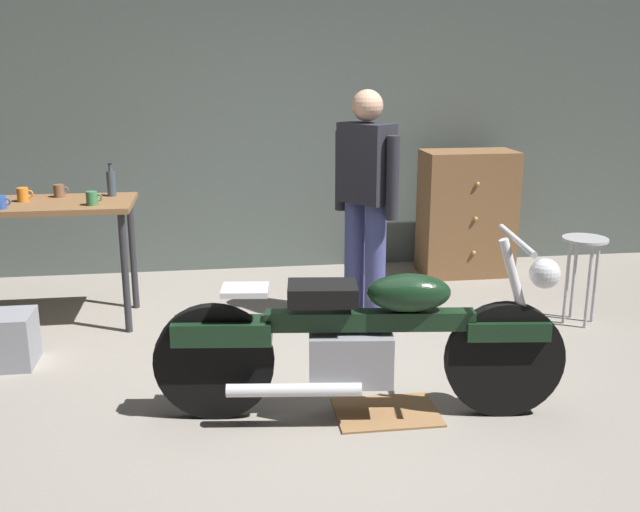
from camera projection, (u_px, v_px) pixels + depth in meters
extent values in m
plane|color=gray|center=(331.00, 397.00, 4.19)|extent=(12.00, 12.00, 0.00)
cube|color=#56605B|center=(283.00, 96.00, 6.46)|extent=(8.00, 0.12, 3.10)
cube|color=brown|center=(39.00, 205.00, 5.13)|extent=(1.30, 0.64, 0.04)
cylinder|color=#2D2D33|center=(125.00, 273.00, 5.08)|extent=(0.05, 0.05, 0.86)
cylinder|color=#2D2D33|center=(133.00, 254.00, 5.58)|extent=(0.05, 0.05, 0.86)
cylinder|color=black|center=(504.00, 360.00, 3.91)|extent=(0.64, 0.15, 0.64)
cylinder|color=black|center=(214.00, 362.00, 3.88)|extent=(0.64, 0.15, 0.64)
cube|color=black|center=(506.00, 329.00, 3.87)|extent=(0.45, 0.19, 0.10)
cube|color=black|center=(222.00, 331.00, 3.84)|extent=(0.54, 0.24, 0.12)
cube|color=gray|center=(350.00, 357.00, 3.89)|extent=(0.47, 0.29, 0.28)
cube|color=black|center=(370.00, 320.00, 3.84)|extent=(1.10, 0.23, 0.10)
ellipsoid|color=black|center=(409.00, 293.00, 3.80)|extent=(0.46, 0.27, 0.20)
cube|color=black|center=(322.00, 293.00, 3.79)|extent=(0.39, 0.28, 0.10)
cube|color=silver|center=(245.00, 290.00, 3.78)|extent=(0.26, 0.23, 0.03)
cylinder|color=silver|center=(520.00, 301.00, 3.83)|extent=(0.27, 0.08, 0.68)
cylinder|color=silver|center=(517.00, 240.00, 3.74)|extent=(0.10, 0.60, 0.03)
sphere|color=silver|center=(545.00, 273.00, 3.79)|extent=(0.16, 0.16, 0.16)
cylinder|color=silver|center=(294.00, 390.00, 3.78)|extent=(0.70, 0.15, 0.07)
cylinder|color=#414780|center=(375.00, 264.00, 5.28)|extent=(0.15, 0.15, 0.88)
cylinder|color=#414780|center=(355.00, 259.00, 5.42)|extent=(0.15, 0.15, 0.88)
cube|color=#26262D|center=(366.00, 163.00, 5.16)|extent=(0.41, 0.44, 0.56)
cylinder|color=#26262D|center=(393.00, 178.00, 5.02)|extent=(0.09, 0.09, 0.58)
cylinder|color=#26262D|center=(341.00, 171.00, 5.34)|extent=(0.09, 0.09, 0.58)
sphere|color=tan|center=(367.00, 105.00, 5.05)|extent=(0.22, 0.22, 0.22)
cylinder|color=#B2B2B7|center=(585.00, 239.00, 5.21)|extent=(0.32, 0.32, 0.02)
cylinder|color=#B2B2B7|center=(595.00, 281.00, 5.31)|extent=(0.02, 0.02, 0.62)
cylinder|color=#B2B2B7|center=(574.00, 278.00, 5.40)|extent=(0.02, 0.02, 0.62)
cylinder|color=#B2B2B7|center=(567.00, 283.00, 5.28)|extent=(0.02, 0.02, 0.62)
cylinder|color=#B2B2B7|center=(589.00, 287.00, 5.19)|extent=(0.02, 0.02, 0.62)
cube|color=brown|center=(467.00, 213.00, 6.46)|extent=(0.80, 0.44, 1.10)
sphere|color=tan|center=(478.00, 184.00, 6.16)|extent=(0.04, 0.04, 0.04)
sphere|color=tan|center=(476.00, 219.00, 6.24)|extent=(0.04, 0.04, 0.04)
sphere|color=tan|center=(474.00, 253.00, 6.32)|extent=(0.04, 0.04, 0.04)
cube|color=olive|center=(387.00, 412.00, 4.00)|extent=(0.56, 0.40, 0.01)
cylinder|color=#2D51AD|center=(0.00, 202.00, 4.89)|extent=(0.08, 0.08, 0.09)
torus|color=#2D51AD|center=(7.00, 202.00, 4.89)|extent=(0.05, 0.01, 0.05)
cylinder|color=#3D7F4C|center=(92.00, 198.00, 5.01)|extent=(0.08, 0.08, 0.10)
torus|color=#3D7F4C|center=(98.00, 198.00, 5.02)|extent=(0.05, 0.01, 0.05)
cylinder|color=orange|center=(23.00, 195.00, 5.14)|extent=(0.08, 0.08, 0.10)
torus|color=orange|center=(29.00, 194.00, 5.14)|extent=(0.06, 0.01, 0.06)
cylinder|color=brown|center=(59.00, 191.00, 5.30)|extent=(0.08, 0.08, 0.09)
torus|color=brown|center=(65.00, 190.00, 5.31)|extent=(0.05, 0.01, 0.05)
cylinder|color=#3F4C59|center=(111.00, 184.00, 5.33)|extent=(0.06, 0.06, 0.18)
cylinder|color=#3F4C59|center=(110.00, 168.00, 5.30)|extent=(0.03, 0.03, 0.05)
cylinder|color=black|center=(110.00, 164.00, 5.29)|extent=(0.03, 0.03, 0.01)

